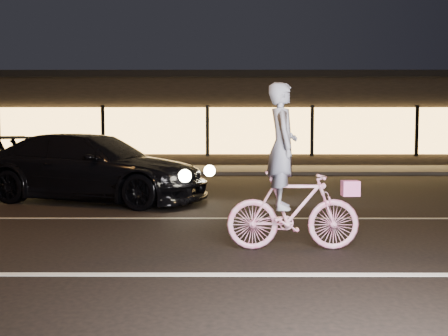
{
  "coord_description": "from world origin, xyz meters",
  "views": [
    {
      "loc": [
        0.77,
        -6.68,
        1.5
      ],
      "look_at": [
        0.75,
        0.6,
        0.99
      ],
      "focal_mm": 40.0,
      "sensor_mm": 36.0,
      "label": 1
    }
  ],
  "objects": [
    {
      "name": "lane_stripe_near",
      "position": [
        0.0,
        -1.5,
        0.0
      ],
      "size": [
        60.0,
        0.12,
        0.01
      ],
      "primitive_type": "cube",
      "color": "silver",
      "rests_on": "ground"
    },
    {
      "name": "sidewalk",
      "position": [
        0.0,
        13.0,
        0.06
      ],
      "size": [
        30.0,
        4.0,
        0.12
      ],
      "primitive_type": "cube",
      "color": "#383533",
      "rests_on": "ground"
    },
    {
      "name": "lane_stripe_far",
      "position": [
        0.0,
        2.0,
        0.0
      ],
      "size": [
        60.0,
        0.1,
        0.01
      ],
      "primitive_type": "cube",
      "color": "gray",
      "rests_on": "ground"
    },
    {
      "name": "cyclist",
      "position": [
        1.6,
        -0.35,
        0.76
      ],
      "size": [
        1.7,
        0.58,
        2.14
      ],
      "rotation": [
        0.0,
        0.0,
        1.57
      ],
      "color": "#F84093",
      "rests_on": "ground"
    },
    {
      "name": "sedan",
      "position": [
        -2.13,
        4.22,
        0.75
      ],
      "size": [
        5.53,
        3.59,
        1.49
      ],
      "rotation": [
        0.0,
        0.0,
        1.25
      ],
      "color": "black",
      "rests_on": "ground"
    },
    {
      "name": "ground",
      "position": [
        0.0,
        0.0,
        0.0
      ],
      "size": [
        90.0,
        90.0,
        0.0
      ],
      "primitive_type": "plane",
      "color": "black",
      "rests_on": "ground"
    },
    {
      "name": "storefront",
      "position": [
        0.0,
        18.97,
        2.15
      ],
      "size": [
        25.4,
        8.42,
        4.2
      ],
      "color": "black",
      "rests_on": "ground"
    }
  ]
}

